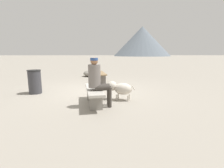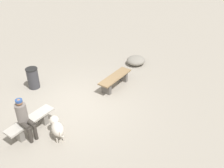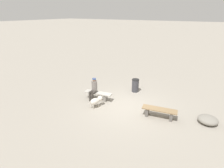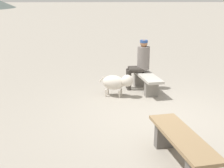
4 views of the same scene
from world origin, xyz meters
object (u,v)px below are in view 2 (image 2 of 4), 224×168
(seated_person, at_px, (24,116))
(trash_bin, at_px, (33,78))
(boulder, at_px, (136,60))
(bench_right, at_px, (31,123))
(bench_left, at_px, (115,80))
(dog, at_px, (57,127))

(seated_person, distance_m, trash_bin, 2.83)
(trash_bin, height_order, boulder, trash_bin)
(bench_right, bearing_deg, bench_left, 169.94)
(bench_left, distance_m, trash_bin, 3.21)
(bench_left, height_order, trash_bin, trash_bin)
(dog, relative_size, boulder, 0.94)
(seated_person, height_order, trash_bin, seated_person)
(bench_left, height_order, bench_right, bench_left)
(bench_right, distance_m, dog, 0.88)
(bench_right, xyz_separation_m, dog, (-0.43, 0.77, 0.05))
(dog, distance_m, boulder, 5.54)
(bench_right, height_order, dog, dog)
(bench_left, bearing_deg, bench_right, -10.06)
(trash_bin, xyz_separation_m, boulder, (-4.40, 1.54, -0.24))
(bench_left, xyz_separation_m, trash_bin, (2.31, -2.23, 0.10))
(bench_right, relative_size, trash_bin, 2.00)
(bench_left, xyz_separation_m, boulder, (-2.09, -0.69, -0.14))
(bench_left, height_order, dog, dog)
(seated_person, height_order, dog, seated_person)
(dog, distance_m, trash_bin, 3.12)
(seated_person, xyz_separation_m, dog, (-0.64, 0.65, -0.38))
(dog, xyz_separation_m, trash_bin, (-0.94, -2.98, 0.06))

